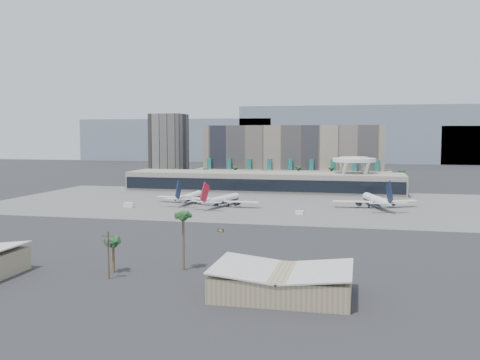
% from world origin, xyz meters
% --- Properties ---
extents(ground, '(900.00, 900.00, 0.00)m').
position_xyz_m(ground, '(0.00, 0.00, 0.00)').
color(ground, '#232326').
rests_on(ground, ground).
extents(apron_pad, '(260.00, 130.00, 0.06)m').
position_xyz_m(apron_pad, '(0.00, 55.00, 0.03)').
color(apron_pad, '#5B5B59').
rests_on(apron_pad, ground).
extents(mountain_ridge, '(680.00, 60.00, 70.00)m').
position_xyz_m(mountain_ridge, '(27.88, 470.00, 29.89)').
color(mountain_ridge, gray).
rests_on(mountain_ridge, ground).
extents(hotel, '(140.00, 30.00, 42.00)m').
position_xyz_m(hotel, '(10.00, 174.41, 16.81)').
color(hotel, tan).
rests_on(hotel, ground).
extents(office_tower, '(30.00, 30.00, 52.00)m').
position_xyz_m(office_tower, '(-95.00, 200.00, 22.94)').
color(office_tower, black).
rests_on(office_tower, ground).
extents(terminal, '(170.00, 32.50, 14.50)m').
position_xyz_m(terminal, '(0.00, 109.84, 6.52)').
color(terminal, '#A7A093').
rests_on(terminal, ground).
extents(saucer_structure, '(26.00, 26.00, 21.89)m').
position_xyz_m(saucer_structure, '(55.00, 116.00, 18.45)').
color(saucer_structure, white).
rests_on(saucer_structure, ground).
extents(palm_row, '(157.80, 2.80, 13.10)m').
position_xyz_m(palm_row, '(7.00, 145.00, 10.50)').
color(palm_row, brown).
rests_on(palm_row, ground).
extents(hangar_right, '(30.55, 20.60, 6.89)m').
position_xyz_m(hangar_right, '(42.00, -100.00, 2.95)').
color(hangar_right, gray).
rests_on(hangar_right, ground).
extents(utility_pole, '(3.20, 0.85, 12.00)m').
position_xyz_m(utility_pole, '(-2.00, -96.09, 7.14)').
color(utility_pole, '#4C3826').
rests_on(utility_pole, ground).
extents(airliner_left, '(37.66, 38.78, 13.38)m').
position_xyz_m(airliner_left, '(-27.16, 46.58, 3.38)').
color(airliner_left, white).
rests_on(airliner_left, ground).
extents(airliner_centre, '(37.36, 38.76, 13.65)m').
position_xyz_m(airliner_centre, '(-7.73, 38.16, 3.44)').
color(airliner_centre, white).
rests_on(airliner_centre, ground).
extents(airliner_right, '(40.73, 42.20, 14.96)m').
position_xyz_m(airliner_right, '(66.47, 49.87, 3.77)').
color(airliner_right, white).
rests_on(airliner_right, ground).
extents(service_vehicle_a, '(5.19, 2.98, 2.42)m').
position_xyz_m(service_vehicle_a, '(-51.17, 24.58, 1.21)').
color(service_vehicle_a, white).
rests_on(service_vehicle_a, ground).
extents(service_vehicle_b, '(3.77, 2.64, 1.77)m').
position_xyz_m(service_vehicle_b, '(32.66, 19.94, 0.88)').
color(service_vehicle_b, white).
rests_on(service_vehicle_b, ground).
extents(taxiway_sign, '(2.32, 1.00, 1.06)m').
position_xyz_m(taxiway_sign, '(8.83, -28.12, 0.53)').
color(taxiway_sign, black).
rests_on(taxiway_sign, ground).
extents(near_palm_a, '(6.00, 6.00, 9.26)m').
position_xyz_m(near_palm_a, '(-3.66, -89.93, 6.48)').
color(near_palm_a, brown).
rests_on(near_palm_a, ground).
extents(near_palm_b, '(6.00, 6.00, 15.87)m').
position_xyz_m(near_palm_b, '(13.30, -83.61, 12.94)').
color(near_palm_b, brown).
rests_on(near_palm_b, ground).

